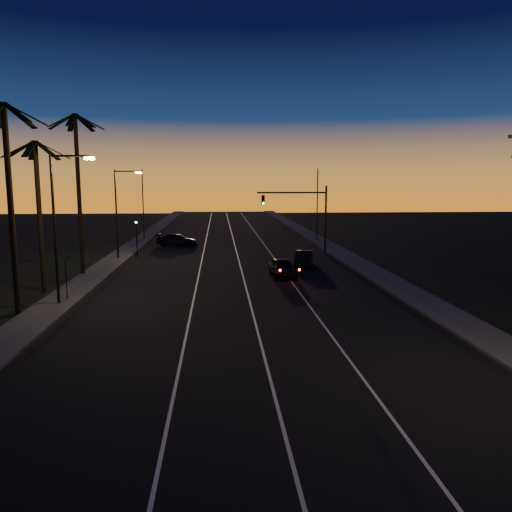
{
  "coord_description": "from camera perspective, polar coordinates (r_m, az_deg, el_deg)",
  "views": [
    {
      "loc": [
        -1.37,
        -10.01,
        7.36
      ],
      "look_at": [
        1.07,
        22.43,
        2.52
      ],
      "focal_mm": 35.0,
      "sensor_mm": 36.0,
      "label": 1
    }
  ],
  "objects": [
    {
      "name": "lane_stripe_mid",
      "position": [
        40.72,
        -1.6,
        -1.93
      ],
      "size": [
        0.12,
        160.0,
        0.01
      ],
      "primitive_type": "cube",
      "color": "silver",
      "rests_on": "road"
    },
    {
      "name": "palm_far",
      "position": [
        41.45,
        -19.66,
        8.32
      ],
      "size": [
        4.25,
        4.16,
        12.53
      ],
      "color": "black",
      "rests_on": "ground"
    },
    {
      "name": "sidewalk_right",
      "position": [
        42.56,
        12.95,
        -1.61
      ],
      "size": [
        2.4,
        170.0,
        0.16
      ],
      "primitive_type": "cube",
      "color": "#3B3B38",
      "rests_on": "ground"
    },
    {
      "name": "sidewalk_left",
      "position": [
        41.84,
        -17.83,
        -1.97
      ],
      "size": [
        2.4,
        170.0,
        0.16
      ],
      "primitive_type": "cube",
      "color": "#3B3B38",
      "rests_on": "ground"
    },
    {
      "name": "streetlight_left_near",
      "position": [
        31.49,
        -21.58,
        4.16
      ],
      "size": [
        2.55,
        0.26,
        9.0
      ],
      "color": "black",
      "rests_on": "ground"
    },
    {
      "name": "signal_post",
      "position": [
        50.84,
        -13.51,
        3.18
      ],
      "size": [
        0.28,
        0.37,
        4.2
      ],
      "color": "black",
      "rests_on": "ground"
    },
    {
      "name": "cross_car",
      "position": [
        58.33,
        -8.99,
        1.81
      ],
      "size": [
        5.16,
        3.19,
        1.4
      ],
      "color": "black",
      "rests_on": "road"
    },
    {
      "name": "lane_stripe_right",
      "position": [
        41.03,
        3.29,
        -1.86
      ],
      "size": [
        0.12,
        160.0,
        0.01
      ],
      "primitive_type": "cube",
      "color": "silver",
      "rests_on": "road"
    },
    {
      "name": "streetlight_left_far",
      "position": [
        48.96,
        -15.34,
        5.47
      ],
      "size": [
        2.55,
        0.26,
        8.5
      ],
      "color": "black",
      "rests_on": "ground"
    },
    {
      "name": "far_pole_left",
      "position": [
        65.78,
        -12.78,
        5.76
      ],
      "size": [
        0.14,
        0.14,
        9.0
      ],
      "primitive_type": "cylinder",
      "color": "black",
      "rests_on": "ground"
    },
    {
      "name": "far_pole_right",
      "position": [
        63.29,
        7.01,
        5.81
      ],
      "size": [
        0.14,
        0.14,
        9.0
      ],
      "primitive_type": "cylinder",
      "color": "black",
      "rests_on": "ground"
    },
    {
      "name": "palm_near",
      "position": [
        30.17,
        -26.36,
        7.04
      ],
      "size": [
        4.25,
        4.16,
        11.53
      ],
      "color": "black",
      "rests_on": "ground"
    },
    {
      "name": "lane_stripe_left",
      "position": [
        40.71,
        -6.53,
        -1.99
      ],
      "size": [
        0.12,
        160.0,
        0.01
      ],
      "primitive_type": "cube",
      "color": "silver",
      "rests_on": "road"
    },
    {
      "name": "palm_mid",
      "position": [
        36.02,
        -23.61,
        6.0
      ],
      "size": [
        4.25,
        4.16,
        10.03
      ],
      "color": "black",
      "rests_on": "ground"
    },
    {
      "name": "street_sign",
      "position": [
        32.91,
        -20.89,
        -2.09
      ],
      "size": [
        0.7,
        0.06,
        2.6
      ],
      "color": "black",
      "rests_on": "ground"
    },
    {
      "name": "lead_car",
      "position": [
        39.11,
        3.05,
        -1.3
      ],
      "size": [
        2.05,
        4.85,
        1.44
      ],
      "color": "black",
      "rests_on": "road"
    },
    {
      "name": "signal_mast",
      "position": [
        50.78,
        5.37,
        5.52
      ],
      "size": [
        7.1,
        0.41,
        7.0
      ],
      "color": "black",
      "rests_on": "ground"
    },
    {
      "name": "right_car",
      "position": [
        43.94,
        5.49,
        -0.31
      ],
      "size": [
        2.36,
        4.35,
        1.36
      ],
      "color": "black",
      "rests_on": "road"
    },
    {
      "name": "road",
      "position": [
        40.7,
        -2.3,
        -1.96
      ],
      "size": [
        20.0,
        170.0,
        0.01
      ],
      "primitive_type": "cube",
      "color": "black",
      "rests_on": "ground"
    }
  ]
}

